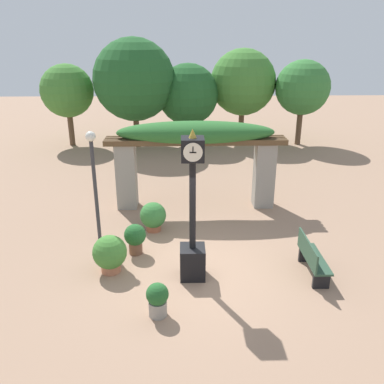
% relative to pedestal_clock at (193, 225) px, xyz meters
% --- Properties ---
extents(ground_plane, '(60.00, 60.00, 0.00)m').
position_rel_pedestal_clock_xyz_m(ground_plane, '(0.21, 0.20, -1.34)').
color(ground_plane, '#9E7A60').
extents(pedestal_clock, '(0.58, 0.58, 3.55)m').
position_rel_pedestal_clock_xyz_m(pedestal_clock, '(0.00, 0.00, 0.00)').
color(pedestal_clock, black).
rests_on(pedestal_clock, ground).
extents(pergola, '(5.71, 1.23, 2.84)m').
position_rel_pedestal_clock_xyz_m(pergola, '(0.21, 4.25, 0.76)').
color(pergola, gray).
rests_on(pergola, ground).
extents(potted_plant_near_left, '(0.46, 0.46, 0.74)m').
position_rel_pedestal_clock_xyz_m(potted_plant_near_left, '(-0.74, -1.41, -0.94)').
color(potted_plant_near_left, gray).
rests_on(potted_plant_near_left, ground).
extents(potted_plant_near_right, '(0.57, 0.57, 0.82)m').
position_rel_pedestal_clock_xyz_m(potted_plant_near_right, '(-1.46, 1.13, -0.87)').
color(potted_plant_near_right, brown).
rests_on(potted_plant_near_right, ground).
extents(potted_plant_far_left, '(0.76, 0.76, 0.86)m').
position_rel_pedestal_clock_xyz_m(potted_plant_far_left, '(-1.08, 2.45, -0.88)').
color(potted_plant_far_left, '#9E563D').
rests_on(potted_plant_far_left, ground).
extents(potted_plant_far_right, '(0.82, 0.82, 0.94)m').
position_rel_pedestal_clock_xyz_m(potted_plant_far_right, '(-1.96, 0.26, -0.84)').
color(potted_plant_far_right, '#B26B4C').
rests_on(potted_plant_far_right, ground).
extents(park_bench, '(0.42, 1.45, 0.89)m').
position_rel_pedestal_clock_xyz_m(park_bench, '(2.82, 0.03, -0.91)').
color(park_bench, '#2D4C38').
rests_on(park_bench, ground).
extents(lamp_post, '(0.26, 0.26, 3.07)m').
position_rel_pedestal_clock_xyz_m(lamp_post, '(-2.55, 1.92, 0.66)').
color(lamp_post, '#333338').
rests_on(lamp_post, ground).
extents(tree_line, '(14.34, 4.70, 5.29)m').
position_rel_pedestal_clock_xyz_m(tree_line, '(-0.19, 12.45, 1.66)').
color(tree_line, brown).
rests_on(tree_line, ground).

